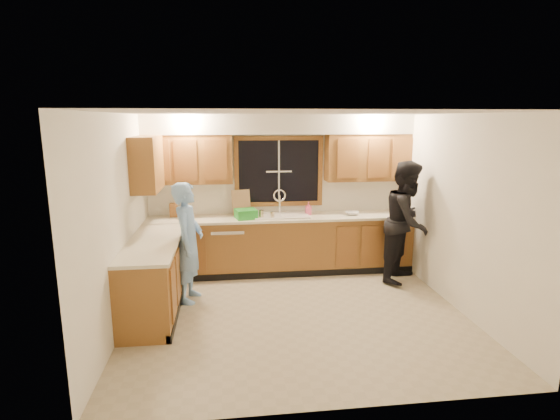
{
  "coord_description": "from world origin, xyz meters",
  "views": [
    {
      "loc": [
        -0.85,
        -5.11,
        2.42
      ],
      "look_at": [
        -0.13,
        0.65,
        1.22
      ],
      "focal_mm": 28.0,
      "sensor_mm": 36.0,
      "label": 1
    }
  ],
  "objects_px": {
    "stove": "(146,294)",
    "dishwasher": "(228,249)",
    "woman": "(407,222)",
    "soap_bottle": "(308,208)",
    "knife_block": "(174,210)",
    "dish_crate": "(246,214)",
    "sink": "(281,219)",
    "bowl": "(352,213)",
    "man": "(188,242)"
  },
  "relations": [
    {
      "from": "woman",
      "to": "sink",
      "type": "bearing_deg",
      "value": 111.83
    },
    {
      "from": "man",
      "to": "stove",
      "type": "bearing_deg",
      "value": 162.83
    },
    {
      "from": "soap_bottle",
      "to": "woman",
      "type": "bearing_deg",
      "value": -25.41
    },
    {
      "from": "stove",
      "to": "dish_crate",
      "type": "bearing_deg",
      "value": 54.32
    },
    {
      "from": "knife_block",
      "to": "dish_crate",
      "type": "distance_m",
      "value": 1.16
    },
    {
      "from": "soap_bottle",
      "to": "bowl",
      "type": "bearing_deg",
      "value": -9.75
    },
    {
      "from": "sink",
      "to": "man",
      "type": "distance_m",
      "value": 1.69
    },
    {
      "from": "man",
      "to": "soap_bottle",
      "type": "distance_m",
      "value": 2.11
    },
    {
      "from": "woman",
      "to": "dish_crate",
      "type": "distance_m",
      "value": 2.46
    },
    {
      "from": "sink",
      "to": "woman",
      "type": "height_order",
      "value": "woman"
    },
    {
      "from": "stove",
      "to": "bowl",
      "type": "relative_size",
      "value": 4.14
    },
    {
      "from": "woman",
      "to": "dish_crate",
      "type": "relative_size",
      "value": 5.9
    },
    {
      "from": "sink",
      "to": "man",
      "type": "xyz_separation_m",
      "value": [
        -1.37,
        -0.98,
        -0.05
      ]
    },
    {
      "from": "woman",
      "to": "knife_block",
      "type": "bearing_deg",
      "value": 117.6
    },
    {
      "from": "sink",
      "to": "stove",
      "type": "bearing_deg",
      "value": -134.61
    },
    {
      "from": "stove",
      "to": "dish_crate",
      "type": "distance_m",
      "value": 2.19
    },
    {
      "from": "man",
      "to": "knife_block",
      "type": "bearing_deg",
      "value": 24.88
    },
    {
      "from": "knife_block",
      "to": "woman",
      "type": "bearing_deg",
      "value": -11.18
    },
    {
      "from": "dishwasher",
      "to": "woman",
      "type": "relative_size",
      "value": 0.45
    },
    {
      "from": "dishwasher",
      "to": "stove",
      "type": "bearing_deg",
      "value": -117.69
    },
    {
      "from": "sink",
      "to": "dish_crate",
      "type": "relative_size",
      "value": 2.77
    },
    {
      "from": "sink",
      "to": "dishwasher",
      "type": "bearing_deg",
      "value": -179.01
    },
    {
      "from": "stove",
      "to": "soap_bottle",
      "type": "height_order",
      "value": "soap_bottle"
    },
    {
      "from": "dishwasher",
      "to": "soap_bottle",
      "type": "relative_size",
      "value": 3.95
    },
    {
      "from": "man",
      "to": "dish_crate",
      "type": "height_order",
      "value": "man"
    },
    {
      "from": "sink",
      "to": "bowl",
      "type": "height_order",
      "value": "sink"
    },
    {
      "from": "stove",
      "to": "bowl",
      "type": "xyz_separation_m",
      "value": [
        2.94,
        1.77,
        0.5
      ]
    },
    {
      "from": "dishwasher",
      "to": "stove",
      "type": "xyz_separation_m",
      "value": [
        -0.95,
        -1.81,
        0.04
      ]
    },
    {
      "from": "soap_bottle",
      "to": "sink",
      "type": "bearing_deg",
      "value": -172.35
    },
    {
      "from": "woman",
      "to": "knife_block",
      "type": "height_order",
      "value": "woman"
    },
    {
      "from": "knife_block",
      "to": "soap_bottle",
      "type": "height_order",
      "value": "knife_block"
    },
    {
      "from": "sink",
      "to": "man",
      "type": "relative_size",
      "value": 0.53
    },
    {
      "from": "knife_block",
      "to": "bowl",
      "type": "distance_m",
      "value": 2.84
    },
    {
      "from": "man",
      "to": "soap_bottle",
      "type": "xyz_separation_m",
      "value": [
        1.83,
        1.04,
        0.21
      ]
    },
    {
      "from": "sink",
      "to": "soap_bottle",
      "type": "bearing_deg",
      "value": 7.65
    },
    {
      "from": "dishwasher",
      "to": "man",
      "type": "distance_m",
      "value": 1.17
    },
    {
      "from": "stove",
      "to": "dishwasher",
      "type": "bearing_deg",
      "value": 62.31
    },
    {
      "from": "woman",
      "to": "soap_bottle",
      "type": "distance_m",
      "value": 1.54
    },
    {
      "from": "bowl",
      "to": "soap_bottle",
      "type": "bearing_deg",
      "value": 170.25
    },
    {
      "from": "knife_block",
      "to": "bowl",
      "type": "relative_size",
      "value": 0.99
    },
    {
      "from": "dishwasher",
      "to": "dish_crate",
      "type": "bearing_deg",
      "value": -16.46
    },
    {
      "from": "soap_bottle",
      "to": "stove",
      "type": "bearing_deg",
      "value": -140.07
    },
    {
      "from": "soap_bottle",
      "to": "bowl",
      "type": "distance_m",
      "value": 0.71
    },
    {
      "from": "sink",
      "to": "stove",
      "type": "distance_m",
      "value": 2.6
    },
    {
      "from": "sink",
      "to": "woman",
      "type": "distance_m",
      "value": 1.94
    },
    {
      "from": "stove",
      "to": "man",
      "type": "relative_size",
      "value": 0.55
    },
    {
      "from": "man",
      "to": "knife_block",
      "type": "xyz_separation_m",
      "value": [
        -0.31,
        1.15,
        0.22
      ]
    },
    {
      "from": "dish_crate",
      "to": "bowl",
      "type": "bearing_deg",
      "value": 1.41
    },
    {
      "from": "stove",
      "to": "woman",
      "type": "xyz_separation_m",
      "value": [
        3.64,
        1.23,
        0.47
      ]
    },
    {
      "from": "sink",
      "to": "soap_bottle",
      "type": "xyz_separation_m",
      "value": [
        0.45,
        0.06,
        0.16
      ]
    }
  ]
}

